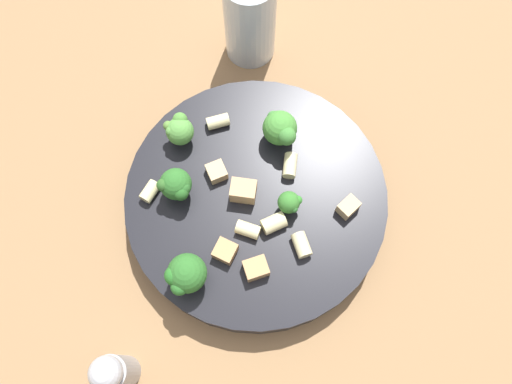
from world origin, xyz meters
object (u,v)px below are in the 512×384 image
rigatoni_4 (274,223)px  chicken_chunk_3 (256,268)px  rigatoni_2 (302,245)px  drinking_glass (250,22)px  pasta_bowl (256,200)px  broccoli_floret_1 (185,275)px  broccoli_floret_3 (176,185)px  chicken_chunk_2 (225,251)px  rigatoni_3 (248,230)px  rigatoni_1 (150,191)px  broccoli_floret_0 (280,129)px  chicken_chunk_4 (348,207)px  broccoli_floret_2 (289,203)px  chicken_chunk_1 (217,172)px  pepper_shaker (114,373)px  broccoli_floret_4 (179,130)px  chicken_chunk_0 (243,191)px  rigatoni_5 (218,122)px

rigatoni_4 → chicken_chunk_3: (-0.05, -0.02, 0.00)m
rigatoni_2 → drinking_glass: size_ratio=0.21×
pasta_bowl → broccoli_floret_1: size_ratio=5.99×
broccoli_floret_3 → chicken_chunk_2: size_ratio=1.96×
rigatoni_2 → rigatoni_3: same height
rigatoni_1 → rigatoni_3: bearing=-69.0°
broccoli_floret_0 → rigatoni_1: 0.15m
chicken_chunk_2 → broccoli_floret_0: bearing=19.0°
chicken_chunk_2 → chicken_chunk_4: size_ratio=0.99×
broccoli_floret_2 → chicken_chunk_4: bearing=-48.1°
chicken_chunk_4 → drinking_glass: 0.24m
rigatoni_2 → chicken_chunk_1: (-0.00, 0.12, -0.00)m
rigatoni_2 → chicken_chunk_2: (-0.06, 0.05, -0.00)m
broccoli_floret_0 → pepper_shaker: (-0.28, -0.05, -0.02)m
broccoli_floret_2 → rigatoni_3: bearing=163.7°
rigatoni_2 → chicken_chunk_1: bearing=90.8°
drinking_glass → broccoli_floret_2: bearing=-126.7°
broccoli_floret_0 → chicken_chunk_4: size_ratio=2.03×
broccoli_floret_2 → rigatoni_3: 0.05m
chicken_chunk_2 → broccoli_floret_4: bearing=64.7°
broccoli_floret_0 → broccoli_floret_4: size_ratio=1.18×
chicken_chunk_2 → drinking_glass: 0.27m
chicken_chunk_0 → pepper_shaker: size_ratio=0.31×
chicken_chunk_1 → broccoli_floret_3: bearing=162.1°
chicken_chunk_0 → broccoli_floret_0: bearing=12.0°
rigatoni_4 → rigatoni_5: 0.13m
rigatoni_4 → chicken_chunk_0: (0.00, 0.05, 0.00)m
pepper_shaker → rigatoni_5: bearing=23.7°
broccoli_floret_2 → rigatoni_5: bearing=80.7°
pasta_bowl → broccoli_floret_2: bearing=-70.2°
chicken_chunk_3 → pepper_shaker: 0.16m
rigatoni_4 → chicken_chunk_0: 0.05m
broccoli_floret_2 → pepper_shaker: pepper_shaker is taller
rigatoni_1 → pepper_shaker: (-0.14, -0.10, -0.00)m
broccoli_floret_2 → chicken_chunk_2: (-0.08, 0.02, -0.01)m
chicken_chunk_0 → drinking_glass: bearing=41.3°
drinking_glass → broccoli_floret_3: bearing=-156.6°
rigatoni_1 → chicken_chunk_3: bearing=-83.3°
chicken_chunk_2 → drinking_glass: size_ratio=0.18×
rigatoni_4 → chicken_chunk_3: bearing=-158.4°
rigatoni_1 → broccoli_floret_0: bearing=-22.0°
broccoli_floret_0 → chicken_chunk_2: 0.14m
rigatoni_4 → broccoli_floret_4: bearing=88.3°
broccoli_floret_2 → rigatoni_3: size_ratio=1.27×
rigatoni_2 → chicken_chunk_2: same height
rigatoni_3 → chicken_chunk_0: size_ratio=0.93×
broccoli_floret_4 → rigatoni_4: size_ratio=1.49×
broccoli_floret_2 → pepper_shaker: (-0.23, 0.01, -0.01)m
broccoli_floret_2 → drinking_glass: size_ratio=0.27×
chicken_chunk_2 → chicken_chunk_3: (0.01, -0.03, 0.00)m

